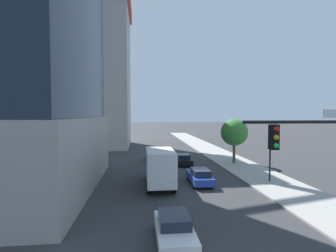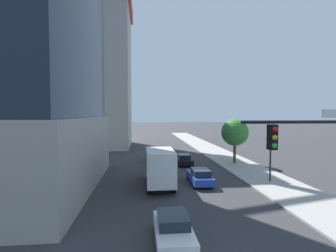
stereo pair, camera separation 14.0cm
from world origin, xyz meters
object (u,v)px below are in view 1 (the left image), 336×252
object	(u,v)px
construction_building	(92,65)
car_white	(174,229)
car_black	(184,160)
box_truck	(160,166)
car_green	(153,157)
street_lamp	(270,144)
car_blue	(200,176)
street_tree	(234,132)

from	to	relation	value
construction_building	car_white	size ratio (longest dim) A/B	9.10
car_black	car_white	xyz separation A→B (m)	(-3.89, -20.28, 0.07)
box_truck	car_black	bearing A→B (deg)	68.16
car_green	car_black	xyz separation A→B (m)	(3.89, -2.67, -0.01)
car_black	box_truck	bearing A→B (deg)	-111.84
street_lamp	car_white	size ratio (longest dim) A/B	1.27
street_lamp	car_black	xyz separation A→B (m)	(-6.98, 9.53, -3.11)
car_blue	box_truck	distance (m)	4.08
car_green	box_truck	distance (m)	12.44
street_tree	car_blue	xyz separation A→B (m)	(-6.82, -9.14, -3.50)
construction_building	car_blue	world-z (taller)	construction_building
street_lamp	car_white	distance (m)	15.59
car_blue	box_truck	xyz separation A→B (m)	(-3.89, -0.35, 1.18)
car_black	car_white	size ratio (longest dim) A/B	0.97
car_white	box_truck	distance (m)	10.64
street_tree	box_truck	size ratio (longest dim) A/B	0.81
car_black	car_white	bearing A→B (deg)	-100.85
construction_building	car_green	bearing A→B (deg)	-56.97
car_blue	street_tree	bearing A→B (deg)	53.25
car_black	box_truck	world-z (taller)	box_truck
car_black	street_tree	bearing A→B (deg)	-1.78
street_lamp	box_truck	distance (m)	11.03
construction_building	street_tree	bearing A→B (deg)	-42.84
street_lamp	car_blue	size ratio (longest dim) A/B	1.19
car_blue	box_truck	world-z (taller)	box_truck
street_tree	car_white	distance (m)	23.02
car_blue	car_white	distance (m)	11.60
car_blue	car_black	xyz separation A→B (m)	(0.00, 9.35, -0.06)
car_green	box_truck	bearing A→B (deg)	-90.00
car_blue	car_green	xyz separation A→B (m)	(-3.89, 12.03, -0.05)
street_lamp	car_black	size ratio (longest dim) A/B	1.31
street_lamp	street_tree	bearing A→B (deg)	90.93
car_green	street_lamp	bearing A→B (deg)	-48.32
construction_building	box_truck	xyz separation A→B (m)	(11.54, -30.12, -14.71)
construction_building	street_lamp	bearing A→B (deg)	-53.20
street_lamp	street_tree	distance (m)	9.33
construction_building	street_tree	world-z (taller)	construction_building
street_tree	box_truck	world-z (taller)	street_tree
street_tree	box_truck	distance (m)	14.50
construction_building	street_tree	xyz separation A→B (m)	(22.25, -20.63, -12.39)
construction_building	street_tree	size ratio (longest dim) A/B	6.69
car_blue	car_white	xyz separation A→B (m)	(-3.89, -10.93, 0.00)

